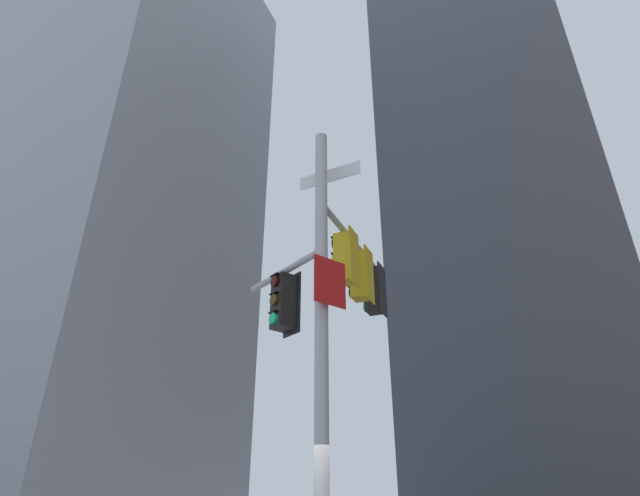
{
  "coord_description": "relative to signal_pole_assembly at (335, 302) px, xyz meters",
  "views": [
    {
      "loc": [
        2.95,
        -7.01,
        1.68
      ],
      "look_at": [
        -0.09,
        0.16,
        5.72
      ],
      "focal_mm": 28.51,
      "sensor_mm": 36.0,
      "label": 1
    }
  ],
  "objects": [
    {
      "name": "building_tower_left",
      "position": [
        -17.47,
        9.89,
        13.3
      ],
      "size": [
        12.86,
        12.86,
        36.6
      ],
      "primitive_type": "cube",
      "color": "#9399A3",
      "rests_on": "ground"
    },
    {
      "name": "building_mid_block",
      "position": [
        2.3,
        26.02,
        16.0
      ],
      "size": [
        13.21,
        13.21,
        42.01
      ],
      "primitive_type": "cube",
      "color": "#4C5460",
      "rests_on": "ground"
    },
    {
      "name": "signal_pole_assembly",
      "position": [
        0.0,
        0.0,
        0.0
      ],
      "size": [
        2.59,
        3.51,
        8.02
      ],
      "color": "#B2B2B5",
      "rests_on": "ground"
    }
  ]
}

